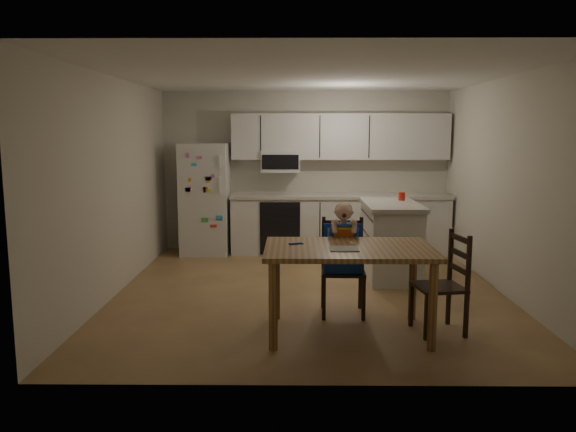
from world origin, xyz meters
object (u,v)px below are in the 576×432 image
Objects in this scene: refrigerator at (205,199)px; kitchen_island at (390,240)px; red_cup at (402,196)px; chair_side at (449,276)px; chair_booster at (343,247)px; dining_table at (349,259)px.

refrigerator reaches higher than kitchen_island.
red_cup is (2.80, -1.17, 0.17)m from refrigerator.
refrigerator reaches higher than chair_side.
red_cup is (0.18, 0.26, 0.54)m from kitchen_island.
red_cup is 2.36m from chair_side.
refrigerator reaches higher than red_cup.
kitchen_island is at bearing 176.30° from chair_side.
chair_booster is at bearing -57.43° from refrigerator.
chair_side is (0.94, -0.55, -0.17)m from chair_booster.
refrigerator is at bearing 157.31° from red_cup.
dining_table is 1.62× the size of chair_side.
chair_booster is at bearing -116.56° from kitchen_island.
chair_booster is (-0.75, -1.50, 0.21)m from kitchen_island.
refrigerator is 1.30× the size of kitchen_island.
dining_table is 0.62m from chair_booster.
chair_side is at bearing -28.74° from chair_booster.
dining_table is at bearing -111.36° from red_cup.
chair_booster is 1.23× the size of chair_side.
kitchen_island is at bearing -124.54° from red_cup.
refrigerator is 3.48m from chair_booster.
dining_table is at bearing -62.21° from refrigerator.
refrigerator reaches higher than chair_booster.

